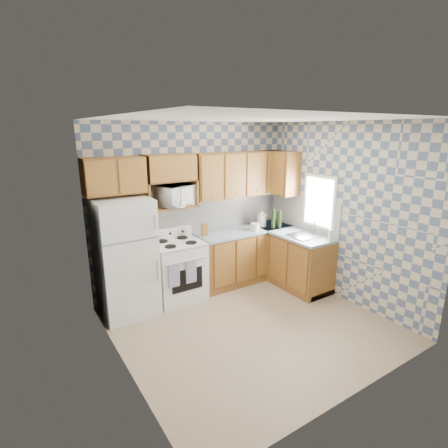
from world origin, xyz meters
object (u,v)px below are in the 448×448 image
Objects in this scene: refrigerator at (125,258)px; electric_kettle at (262,220)px; microwave at (177,195)px; stove_body at (178,271)px.

electric_kettle is at bearing 1.11° from refrigerator.
electric_kettle is at bearing -24.41° from microwave.
refrigerator is 0.89m from stove_body.
refrigerator reaches higher than electric_kettle.
stove_body is 1.56× the size of microwave.
microwave is 1.68m from electric_kettle.
microwave reaches higher than stove_body.
refrigerator is 2.91× the size of microwave.
refrigerator is 1.20m from microwave.
microwave is 2.77× the size of electric_kettle.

